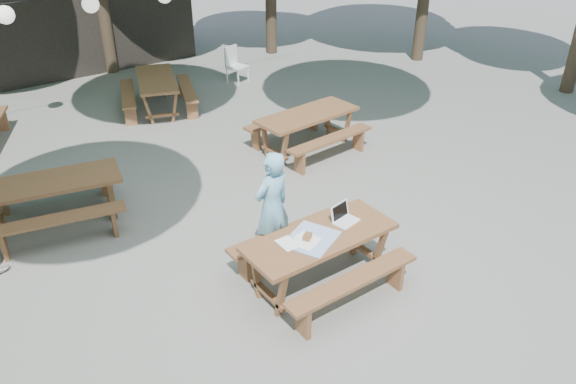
% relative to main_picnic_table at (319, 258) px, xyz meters
% --- Properties ---
extents(ground, '(80.00, 80.00, 0.00)m').
position_rel_main_picnic_table_xyz_m(ground, '(-0.00, 1.20, -0.39)').
color(ground, '#60615C').
rests_on(ground, ground).
extents(pavilion, '(6.00, 3.00, 2.80)m').
position_rel_main_picnic_table_xyz_m(pavilion, '(0.50, 11.70, 1.01)').
color(pavilion, black).
rests_on(pavilion, ground).
extents(main_picnic_table, '(2.00, 1.58, 0.75)m').
position_rel_main_picnic_table_xyz_m(main_picnic_table, '(0.00, 0.00, 0.00)').
color(main_picnic_table, brown).
rests_on(main_picnic_table, ground).
extents(picnic_table_nw, '(2.19, 1.94, 0.75)m').
position_rel_main_picnic_table_xyz_m(picnic_table_nw, '(-2.37, 3.46, 0.00)').
color(picnic_table_nw, brown).
rests_on(picnic_table_nw, ground).
extents(picnic_table_ne, '(2.05, 1.71, 0.75)m').
position_rel_main_picnic_table_xyz_m(picnic_table_ne, '(2.33, 3.31, 0.00)').
color(picnic_table_ne, brown).
rests_on(picnic_table_ne, ground).
extents(picnic_table_far_e, '(2.13, 2.32, 0.75)m').
position_rel_main_picnic_table_xyz_m(picnic_table_far_e, '(0.87, 6.91, 0.00)').
color(picnic_table_far_e, brown).
rests_on(picnic_table_far_e, ground).
extents(woman, '(0.65, 0.48, 1.63)m').
position_rel_main_picnic_table_xyz_m(woman, '(-0.17, 0.83, 0.43)').
color(woman, '#74B5D5').
rests_on(woman, ground).
extents(plastic_chair, '(0.55, 0.55, 0.90)m').
position_rel_main_picnic_table_xyz_m(plastic_chair, '(3.29, 7.52, -0.13)').
color(plastic_chair, silver).
rests_on(plastic_chair, ground).
extents(laptop, '(0.37, 0.32, 0.24)m').
position_rel_main_picnic_table_xyz_m(laptop, '(0.45, 0.09, 0.42)').
color(laptop, white).
rests_on(laptop, main_picnic_table).
extents(tabletop_clutter, '(0.83, 0.77, 0.08)m').
position_rel_main_picnic_table_xyz_m(tabletop_clutter, '(-0.17, 0.01, 0.37)').
color(tabletop_clutter, '#3C75CD').
rests_on(tabletop_clutter, main_picnic_table).
extents(paper_lanterns, '(9.00, 0.34, 0.38)m').
position_rel_main_picnic_table_xyz_m(paper_lanterns, '(-0.19, 7.20, 2.02)').
color(paper_lanterns, black).
rests_on(paper_lanterns, ground).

